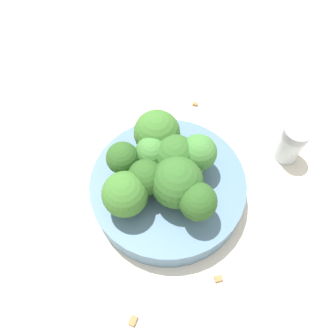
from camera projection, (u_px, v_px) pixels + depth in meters
The scene contains 15 objects.
ground_plane at pixel (168, 193), 0.41m from camera, with size 3.00×3.00×0.00m, color beige.
bowl at pixel (168, 187), 0.40m from camera, with size 0.18×0.18×0.03m, color slate.
broccoli_floret_0 at pixel (125, 195), 0.34m from camera, with size 0.05×0.05×0.05m.
broccoli_floret_1 at pixel (174, 157), 0.36m from camera, with size 0.05×0.05×0.05m.
broccoli_floret_2 at pixel (176, 183), 0.35m from camera, with size 0.06×0.06×0.06m.
broccoli_floret_3 at pixel (198, 202), 0.33m from camera, with size 0.04×0.04×0.05m.
broccoli_floret_4 at pixel (123, 160), 0.36m from camera, with size 0.04×0.04×0.05m.
broccoli_floret_5 at pixel (147, 179), 0.35m from camera, with size 0.04×0.04×0.05m.
broccoli_floret_6 at pixel (157, 133), 0.38m from camera, with size 0.05×0.05×0.06m.
broccoli_floret_7 at pixel (197, 153), 0.36m from camera, with size 0.04×0.04×0.05m.
broccoli_floret_8 at pixel (152, 153), 0.36m from camera, with size 0.04×0.04×0.05m.
pepper_shaker at pixel (291, 143), 0.41m from camera, with size 0.03×0.03×0.06m.
almond_crumb_0 at pixel (195, 103), 0.48m from camera, with size 0.01×0.01×0.01m, color olive.
almond_crumb_1 at pixel (133, 320), 0.33m from camera, with size 0.01×0.01×0.01m, color olive.
almond_crumb_2 at pixel (219, 278), 0.35m from camera, with size 0.01×0.01×0.01m, color olive.
Camera 1 is at (-0.08, -0.16, 0.37)m, focal length 35.00 mm.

